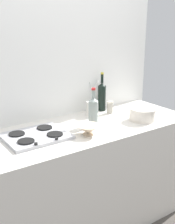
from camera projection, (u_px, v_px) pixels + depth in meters
ground_plane at (88, 221)px, 2.68m from camera, size 6.00×6.00×0.00m
counter_block at (88, 176)px, 2.54m from camera, size 1.80×0.70×0.90m
backsplash_panel at (63, 92)px, 2.64m from camera, size 1.90×0.06×2.21m
stovetop_hob at (36, 136)px, 2.17m from camera, size 0.45×0.36×0.04m
plate_stack at (143, 114)px, 2.53m from camera, size 0.22×0.22×0.11m
wine_bottle_leftmost at (94, 111)px, 2.40m from camera, size 0.08×0.08×0.31m
wine_bottle_mid_left at (102, 96)px, 2.77m from camera, size 0.07×0.07×0.36m
mixing_bowl at (88, 130)px, 2.22m from camera, size 0.18×0.18×0.08m
utensil_crock at (92, 108)px, 2.65m from camera, size 0.10×0.10×0.32m
condiment_jar_front at (110, 107)px, 2.71m from camera, size 0.06×0.06×0.11m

